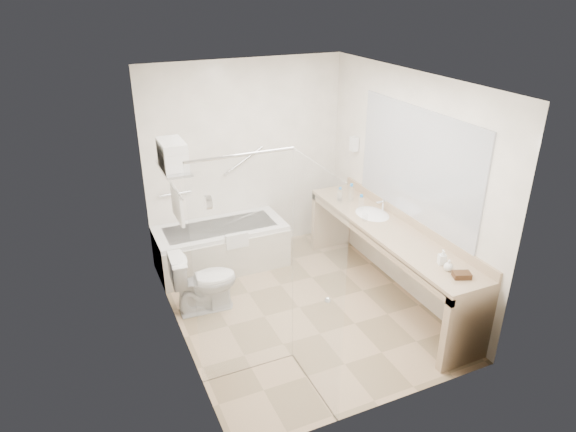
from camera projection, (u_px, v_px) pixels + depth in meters
name	position (u px, v px, depth m)	size (l,w,h in m)	color
floor	(299.00, 307.00, 5.73)	(3.20, 3.20, 0.00)	tan
ceiling	(301.00, 80.00, 4.69)	(2.60, 3.20, 0.10)	white
wall_back	(246.00, 159.00, 6.53)	(2.60, 0.10, 2.50)	white
wall_front	(391.00, 282.00, 3.88)	(2.60, 0.10, 2.50)	white
wall_left	(173.00, 228.00, 4.73)	(0.10, 3.20, 2.50)	white
wall_right	(406.00, 186.00, 5.69)	(0.10, 3.20, 2.50)	white
bathtub	(221.00, 246.00, 6.46)	(1.60, 0.73, 0.59)	white
grab_bar_short	(175.00, 194.00, 6.27)	(0.03, 0.03, 0.40)	silver
grab_bar_long	(244.00, 161.00, 6.48)	(0.03, 0.03, 0.60)	silver
shower_enclosure	(279.00, 278.00, 4.29)	(0.96, 0.91, 2.11)	silver
towel_shelf	(173.00, 163.00, 4.85)	(0.24, 0.55, 0.81)	silver
vanity_counter	(388.00, 245.00, 5.72)	(0.55, 2.70, 0.95)	tan
sink	(372.00, 216.00, 5.99)	(0.40, 0.52, 0.14)	white
faucet	(383.00, 205.00, 6.00)	(0.03, 0.03, 0.14)	silver
mirror	(416.00, 164.00, 5.44)	(0.02, 2.00, 1.20)	#A8ACB4
hairdryer_unit	(354.00, 144.00, 6.46)	(0.08, 0.10, 0.18)	white
toilet	(204.00, 281.00, 5.57)	(0.40, 0.71, 0.70)	white
amenity_basket	(462.00, 275.00, 4.69)	(0.16, 0.11, 0.05)	#482C1A
soap_bottle_a	(442.00, 261.00, 4.91)	(0.07, 0.15, 0.07)	white
soap_bottle_b	(448.00, 266.00, 4.80)	(0.09, 0.11, 0.09)	white
water_bottle_left	(361.00, 204.00, 5.99)	(0.07, 0.07, 0.22)	silver
water_bottle_mid	(351.00, 193.00, 6.29)	(0.07, 0.07, 0.22)	silver
water_bottle_right	(340.00, 196.00, 6.24)	(0.06, 0.06, 0.20)	silver
drinking_glass_near	(365.00, 217.00, 5.79)	(0.07, 0.07, 0.08)	silver
drinking_glass_far	(339.00, 197.00, 6.33)	(0.07, 0.07, 0.09)	silver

